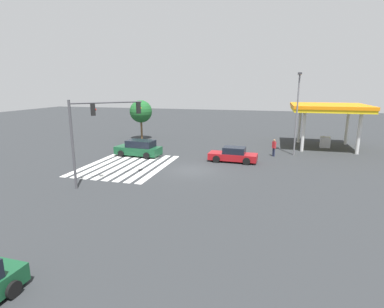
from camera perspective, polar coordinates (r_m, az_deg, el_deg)
ground_plane at (r=26.30m, az=0.00°, el=-3.10°), size 135.20×135.20×0.00m
crosswalk_markings at (r=28.54m, az=-12.30°, el=-2.11°), size 9.53×7.25×0.01m
traffic_signal_mast at (r=22.56m, az=-18.17°, el=5.23°), size 3.80×3.80×6.31m
car_0 at (r=31.97m, az=-10.07°, el=1.06°), size 2.43×4.91×1.69m
car_1 at (r=29.35m, az=7.85°, el=-0.18°), size 2.12×4.72×1.46m
gas_station_canopy at (r=38.65m, az=24.54°, el=7.78°), size 8.22×8.22×5.13m
pedestrian at (r=32.37m, az=15.35°, el=1.34°), size 0.41×0.41×1.81m
street_light_pole_a at (r=33.08m, az=19.42°, el=8.41°), size 0.80×0.36×8.54m
tree_corner_a at (r=41.47m, az=-9.71°, el=7.98°), size 3.01×3.01×5.35m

